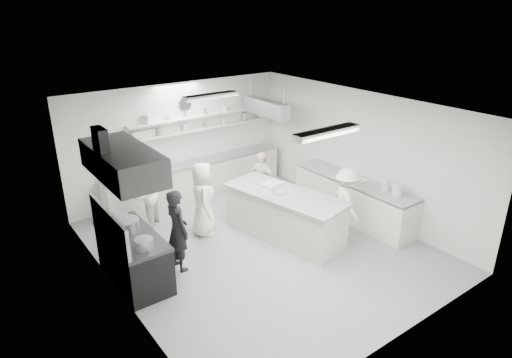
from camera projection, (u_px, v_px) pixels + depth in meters
floor at (259, 247)px, 9.54m from camera, size 6.00×7.00×0.02m
ceiling at (260, 108)px, 8.42m from camera, size 6.00×7.00×0.02m
wall_back at (179, 141)px, 11.60m from camera, size 6.00×0.04×3.00m
wall_front at (405, 256)px, 6.36m from camera, size 6.00×0.04×3.00m
wall_left at (114, 222)px, 7.33m from camera, size 0.04×7.00×3.00m
wall_right at (360, 153)px, 10.63m from camera, size 0.04×7.00×3.00m
stove at (134, 259)px, 8.24m from camera, size 0.80×1.80×0.90m
exhaust_hood at (123, 162)px, 7.54m from camera, size 0.85×2.00×0.50m
back_counter at (197, 178)px, 11.93m from camera, size 5.00×0.60×0.92m
shelf_lower at (205, 128)px, 11.79m from camera, size 4.20×0.26×0.04m
shelf_upper at (204, 115)px, 11.66m from camera, size 4.20×0.26×0.04m
pass_through_window at (132, 152)px, 10.89m from camera, size 1.30×0.04×1.00m
wall_clock at (185, 104)px, 11.32m from camera, size 0.32×0.05×0.32m
right_counter at (353, 199)px, 10.67m from camera, size 0.74×3.30×0.94m
pot_rack at (266, 108)px, 11.58m from camera, size 0.30×1.60×0.40m
light_fixture_front at (327, 132)px, 7.10m from camera, size 1.30×0.25×0.10m
light_fixture_rear at (211, 96)px, 9.79m from camera, size 1.30×0.25×0.10m
prep_island at (284, 216)px, 9.80m from camera, size 1.52×2.81×0.98m
stove_pot at (127, 226)px, 8.16m from camera, size 0.45×0.45×0.27m
cook_stove at (178, 230)px, 8.48m from camera, size 0.40×0.61×1.65m
cook_back at (144, 195)px, 10.08m from camera, size 0.99×0.98×1.61m
cook_island_left at (203, 199)px, 9.78m from camera, size 0.83×0.97×1.68m
cook_island_right at (261, 181)px, 11.00m from camera, size 0.60×0.94×1.49m
cook_right at (346, 201)px, 9.84m from camera, size 0.91×1.14×1.54m
bowl_island_a at (279, 194)px, 9.62m from camera, size 0.34×0.34×0.06m
bowl_island_b at (307, 204)px, 9.14m from camera, size 0.23×0.23×0.06m
bowl_right at (361, 181)px, 10.39m from camera, size 0.27×0.27×0.06m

